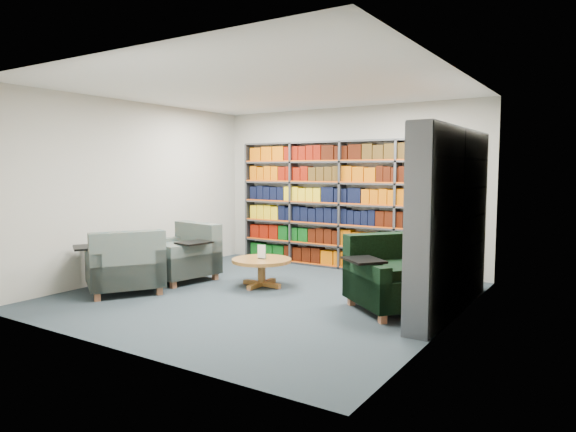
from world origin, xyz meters
The scene contains 7 objects.
room_shell centered at (0.00, 0.00, 1.40)m, with size 5.02×5.02×2.82m.
bookshelf_back centered at (0.00, 2.34, 1.10)m, with size 4.00×0.28×2.20m.
bookshelf_right centered at (2.34, 0.60, 1.10)m, with size 0.28×2.50×2.20m.
chair_teal_left centered at (-1.67, 0.18, 0.35)m, with size 1.21×1.11×0.87m.
chair_green_right centered at (1.72, 0.31, 0.37)m, with size 1.40×1.40×0.91m.
chair_teal_front centered at (-1.72, -0.93, 0.36)m, with size 1.36×1.36×0.90m.
coffee_table centered at (-0.35, 0.42, 0.33)m, with size 0.88×0.88×0.62m.
Camera 1 is at (4.01, -5.63, 1.72)m, focal length 32.00 mm.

